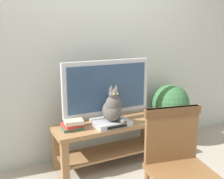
{
  "coord_description": "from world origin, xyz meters",
  "views": [
    {
      "loc": [
        -1.21,
        -1.93,
        1.5
      ],
      "look_at": [
        0.0,
        0.49,
        0.87
      ],
      "focal_mm": 43.09,
      "sensor_mm": 36.0,
      "label": 1
    }
  ],
  "objects_px": {
    "wooden_chair": "(178,161)",
    "book_stack": "(73,125)",
    "tv_stand": "(110,135)",
    "potted_plant": "(170,107)",
    "tv": "(107,89)",
    "media_box": "(112,123)",
    "cat": "(113,108)"
  },
  "relations": [
    {
      "from": "potted_plant",
      "to": "book_stack",
      "type": "bearing_deg",
      "value": -175.84
    },
    {
      "from": "tv_stand",
      "to": "wooden_chair",
      "type": "relative_size",
      "value": 1.35
    },
    {
      "from": "tv_stand",
      "to": "media_box",
      "type": "height_order",
      "value": "media_box"
    },
    {
      "from": "wooden_chair",
      "to": "book_stack",
      "type": "bearing_deg",
      "value": 113.52
    },
    {
      "from": "wooden_chair",
      "to": "potted_plant",
      "type": "bearing_deg",
      "value": 53.83
    },
    {
      "from": "tv_stand",
      "to": "book_stack",
      "type": "height_order",
      "value": "book_stack"
    },
    {
      "from": "wooden_chair",
      "to": "tv_stand",
      "type": "bearing_deg",
      "value": 92.21
    },
    {
      "from": "media_box",
      "to": "cat",
      "type": "relative_size",
      "value": 0.93
    },
    {
      "from": "cat",
      "to": "potted_plant",
      "type": "distance_m",
      "value": 0.94
    },
    {
      "from": "tv_stand",
      "to": "book_stack",
      "type": "relative_size",
      "value": 5.6
    },
    {
      "from": "tv",
      "to": "potted_plant",
      "type": "height_order",
      "value": "tv"
    },
    {
      "from": "tv_stand",
      "to": "wooden_chair",
      "type": "distance_m",
      "value": 1.08
    },
    {
      "from": "tv",
      "to": "book_stack",
      "type": "height_order",
      "value": "tv"
    },
    {
      "from": "media_box",
      "to": "potted_plant",
      "type": "relative_size",
      "value": 0.46
    },
    {
      "from": "tv_stand",
      "to": "potted_plant",
      "type": "relative_size",
      "value": 1.53
    },
    {
      "from": "cat",
      "to": "wooden_chair",
      "type": "height_order",
      "value": "cat"
    },
    {
      "from": "tv_stand",
      "to": "wooden_chair",
      "type": "height_order",
      "value": "wooden_chair"
    },
    {
      "from": "tv_stand",
      "to": "wooden_chair",
      "type": "bearing_deg",
      "value": -87.79
    },
    {
      "from": "media_box",
      "to": "cat",
      "type": "distance_m",
      "value": 0.17
    },
    {
      "from": "tv",
      "to": "tv_stand",
      "type": "bearing_deg",
      "value": -90.02
    },
    {
      "from": "tv_stand",
      "to": "potted_plant",
      "type": "bearing_deg",
      "value": 5.92
    },
    {
      "from": "tv_stand",
      "to": "media_box",
      "type": "distance_m",
      "value": 0.19
    },
    {
      "from": "cat",
      "to": "wooden_chair",
      "type": "bearing_deg",
      "value": -86.53
    },
    {
      "from": "tv_stand",
      "to": "potted_plant",
      "type": "distance_m",
      "value": 0.91
    },
    {
      "from": "media_box",
      "to": "wooden_chair",
      "type": "xyz_separation_m",
      "value": [
        0.06,
        -0.98,
        0.02
      ]
    },
    {
      "from": "wooden_chair",
      "to": "book_stack",
      "type": "distance_m",
      "value": 1.16
    },
    {
      "from": "tv_stand",
      "to": "book_stack",
      "type": "bearing_deg",
      "value": -179.57
    },
    {
      "from": "media_box",
      "to": "book_stack",
      "type": "relative_size",
      "value": 1.68
    },
    {
      "from": "tv",
      "to": "potted_plant",
      "type": "bearing_deg",
      "value": 1.8
    },
    {
      "from": "media_box",
      "to": "cat",
      "type": "height_order",
      "value": "cat"
    },
    {
      "from": "tv",
      "to": "cat",
      "type": "height_order",
      "value": "tv"
    },
    {
      "from": "cat",
      "to": "potted_plant",
      "type": "bearing_deg",
      "value": 11.98
    }
  ]
}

